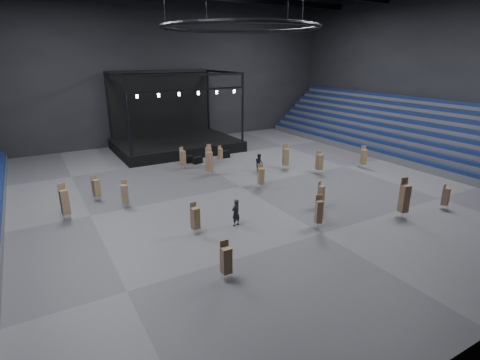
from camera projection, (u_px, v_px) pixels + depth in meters
floor at (240, 187)px, 32.84m from camera, size 50.00×50.00×0.00m
wall_back at (157, 71)px, 47.22m from camera, size 50.00×0.20×18.00m
wall_right at (434, 74)px, 41.83m from camera, size 0.20×42.00×18.00m
bleachers_right at (412, 139)px, 43.16m from camera, size 7.20×40.00×6.40m
stage at (174, 137)px, 45.71m from camera, size 14.00×10.00×9.20m
truss_ring at (240, 27)px, 28.70m from camera, size 12.30×12.30×5.15m
flight_case_left at (187, 159)px, 39.95m from camera, size 1.21×0.70×0.77m
flight_case_mid at (197, 160)px, 39.78m from camera, size 1.15×0.75×0.71m
flight_case_right at (224, 154)px, 41.94m from camera, size 1.22×0.64×0.80m
chair_stack_0 at (183, 158)px, 37.57m from camera, size 0.56×0.56×2.26m
chair_stack_1 at (319, 162)px, 36.00m from camera, size 0.57×0.57×2.32m
chair_stack_2 at (220, 153)px, 40.13m from camera, size 0.43×0.43×1.76m
chair_stack_3 at (261, 176)px, 32.16m from camera, size 0.57×0.57×2.14m
chair_stack_4 at (96, 187)px, 29.39m from camera, size 0.60×0.60×2.06m
chair_stack_5 at (319, 211)px, 24.76m from camera, size 0.54×0.54×2.27m
chair_stack_6 at (321, 195)px, 27.82m from camera, size 0.56×0.56×2.16m
chair_stack_7 at (195, 218)px, 23.83m from camera, size 0.54×0.54×2.16m
chair_stack_8 at (446, 196)px, 27.71m from camera, size 0.58×0.58×2.00m
chair_stack_9 at (286, 156)px, 37.42m from camera, size 0.68×0.68×2.55m
chair_stack_10 at (226, 260)px, 18.95m from camera, size 0.50×0.50×2.16m
chair_stack_11 at (404, 198)px, 26.17m from camera, size 0.66×0.66×2.94m
chair_stack_12 at (209, 155)px, 38.66m from camera, size 0.57×0.57×2.28m
chair_stack_13 at (64, 201)px, 25.92m from camera, size 0.59×0.59×2.64m
chair_stack_14 at (125, 193)px, 28.07m from camera, size 0.58×0.58×2.14m
chair_stack_15 at (364, 157)px, 37.81m from camera, size 0.65×0.65×2.32m
chair_stack_16 at (209, 161)px, 35.54m from camera, size 0.68×0.68×2.76m
man_center at (236, 213)px, 25.11m from camera, size 0.79×0.64×1.88m
crew_member at (259, 163)px, 36.80m from camera, size 0.74×0.92×1.81m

